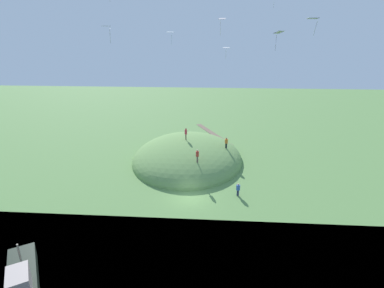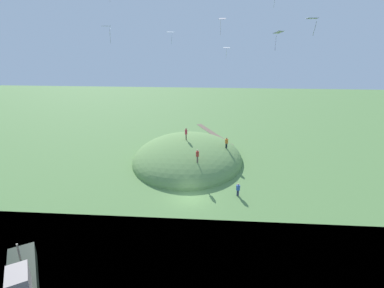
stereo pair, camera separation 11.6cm
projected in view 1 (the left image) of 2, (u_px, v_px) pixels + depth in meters
name	position (u px, v px, depth m)	size (l,w,h in m)	color
ground_plane	(190.00, 197.00, 34.88)	(160.00, 160.00, 0.00)	#5E8947
grass_hill	(188.00, 159.00, 45.86)	(20.75, 16.66, 5.95)	#67904C
dirt_path	(213.00, 134.00, 57.65)	(14.40, 1.07, 0.04)	brown
boat_on_lake	(22.00, 287.00, 21.17)	(8.14, 6.17, 3.02)	black
person_near_shore	(186.00, 132.00, 44.87)	(0.47, 0.47, 1.84)	#3D2924
person_with_child	(238.00, 188.00, 34.90)	(0.56, 0.56, 1.61)	#292F4D
person_on_hilltop	(197.00, 154.00, 38.54)	(0.55, 0.55, 1.81)	brown
person_watching_kites	(226.00, 142.00, 43.89)	(0.58, 0.58, 1.66)	black
kite_1	(313.00, 19.00, 18.52)	(0.55, 0.73, 1.07)	white
kite_2	(170.00, 33.00, 36.16)	(0.98, 1.12, 1.50)	white
kite_4	(226.00, 48.00, 43.37)	(0.88, 1.10, 1.62)	white
kite_7	(107.00, 27.00, 29.22)	(0.73, 0.94, 1.64)	white
kite_9	(222.00, 20.00, 36.14)	(0.77, 0.97, 1.99)	silver
kite_10	(279.00, 33.00, 23.66)	(1.03, 1.01, 1.53)	white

